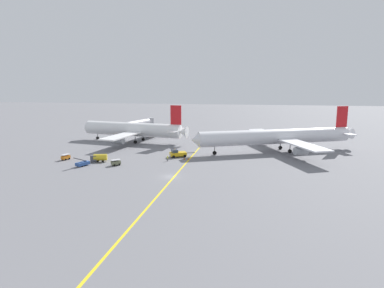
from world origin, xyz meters
TOP-DOWN VIEW (x-y plane):
  - ground_plane at (0.00, 0.00)m, footprint 600.00×600.00m
  - taxiway_stripe at (1.16, 10.00)m, footprint 1.91×120.00m
  - airliner_at_gate_left at (-27.14, 48.42)m, footprint 47.80×45.58m
  - airliner_being_pushed at (29.50, 37.79)m, footprint 57.99×46.57m
  - pushback_tug at (-3.12, 23.35)m, footprint 8.21×5.09m
  - gse_baggage_cart_near_cluster at (-18.57, 9.08)m, footprint 3.05×3.04m
  - gse_belt_loader_portside at (-27.83, 6.60)m, footprint 3.20×5.02m
  - gse_baggage_cart_trailing at (-37.05, 13.31)m, footprint 2.33×3.08m
  - gse_fuel_bowser_stubby at (-25.49, 12.40)m, footprint 5.23×3.22m
  - ground_crew_marshaller_foreground at (-4.88, 16.94)m, footprint 0.36×0.36m
  - traffic_cone_wingtip_port at (1.12, 19.98)m, footprint 0.44×0.44m
  - traffic_cone_nose_right at (-0.17, 20.00)m, footprint 0.44×0.44m
  - jet_bridge at (-33.37, 78.24)m, footprint 8.84×21.90m

SIDE VIEW (x-z plane):
  - ground_plane at x=0.00m, z-range 0.00..0.00m
  - taxiway_stripe at x=1.16m, z-range 0.00..0.01m
  - traffic_cone_wingtip_port at x=1.12m, z-range -0.02..0.58m
  - traffic_cone_nose_right at x=-0.17m, z-range -0.02..0.58m
  - gse_belt_loader_portside at x=-27.83m, z-range -0.68..2.33m
  - gse_baggage_cart_near_cluster at x=-18.57m, z-range 0.01..1.72m
  - gse_baggage_cart_trailing at x=-37.05m, z-range 0.01..1.72m
  - ground_crew_marshaller_foreground at x=-4.88m, z-range 0.04..1.77m
  - pushback_tug at x=-3.12m, z-range -0.22..2.55m
  - gse_fuel_bowser_stubby at x=-25.49m, z-range 0.13..2.53m
  - jet_bridge at x=-33.37m, z-range 1.29..7.41m
  - airliner_at_gate_left at x=-27.14m, z-range -2.63..12.74m
  - airliner_being_pushed at x=29.50m, z-range -2.51..13.11m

